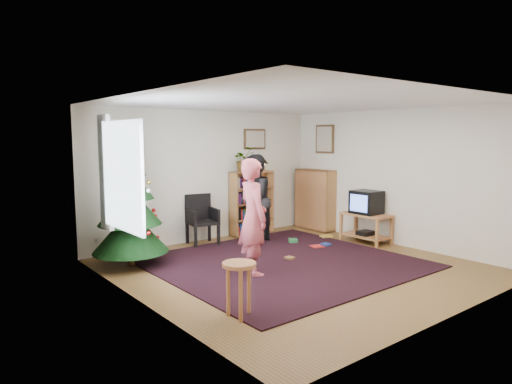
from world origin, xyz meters
TOP-DOWN VIEW (x-y plane):
  - floor at (0.00, 0.00)m, footprint 5.00×5.00m
  - ceiling at (0.00, 0.00)m, footprint 5.00×5.00m
  - wall_back at (0.00, 2.50)m, footprint 5.00×0.02m
  - wall_front at (0.00, -2.50)m, footprint 5.00×0.02m
  - wall_left at (-2.50, 0.00)m, footprint 0.02×5.00m
  - wall_right at (2.50, 0.00)m, footprint 0.02×5.00m
  - rug at (0.00, 0.30)m, footprint 3.80×3.60m
  - window_pane at (-2.47, 0.60)m, footprint 0.04×1.20m
  - curtain at (-2.43, 1.30)m, footprint 0.06×0.35m
  - picture_back at (1.15, 2.48)m, footprint 0.55×0.03m
  - picture_right at (2.48, 1.75)m, footprint 0.03×0.50m
  - christmas_tree at (-1.94, 1.66)m, footprint 1.16×1.16m
  - bookshelf_back at (0.96, 2.34)m, footprint 0.95×0.30m
  - bookshelf_right at (2.34, 1.88)m, footprint 0.30×0.95m
  - tv_stand at (2.22, 0.41)m, footprint 0.50×0.90m
  - crt_tv at (2.22, 0.41)m, footprint 0.47×0.50m
  - armchair at (-0.32, 2.28)m, footprint 0.59×0.59m
  - stool at (-1.84, -1.04)m, footprint 0.37×0.37m
  - person_standing at (-0.73, 0.13)m, footprint 0.54×0.70m
  - person_by_chair at (0.48, 1.65)m, footprint 1.01×0.93m
  - potted_plant at (0.76, 2.34)m, footprint 0.48×0.42m
  - table_lamp at (1.26, 2.34)m, footprint 0.22×0.22m
  - floor_clutter at (1.14, 0.80)m, footprint 1.89×1.03m

SIDE VIEW (x-z plane):
  - floor at x=0.00m, z-range 0.00..0.00m
  - rug at x=0.00m, z-range 0.00..0.02m
  - floor_clutter at x=1.14m, z-range 0.00..0.08m
  - tv_stand at x=2.22m, z-range 0.05..0.60m
  - stool at x=-1.84m, z-range 0.17..0.79m
  - armchair at x=-0.32m, z-range 0.03..0.96m
  - bookshelf_back at x=0.96m, z-range 0.01..1.31m
  - bookshelf_right at x=2.34m, z-range 0.01..1.31m
  - crt_tv at x=2.22m, z-range 0.55..0.99m
  - person_by_chair at x=0.48m, z-range 0.00..1.68m
  - person_standing at x=-0.73m, z-range 0.00..1.69m
  - christmas_tree at x=-1.94m, z-range -0.18..1.93m
  - wall_back at x=0.00m, z-range 0.00..2.50m
  - wall_front at x=0.00m, z-range 0.00..2.50m
  - wall_left at x=-2.50m, z-range 0.00..2.50m
  - wall_right at x=2.50m, z-range 0.00..2.50m
  - table_lamp at x=1.26m, z-range 1.35..1.64m
  - window_pane at x=-2.47m, z-range 0.80..2.20m
  - curtain at x=-2.43m, z-range 0.70..2.30m
  - potted_plant at x=0.76m, z-range 1.30..1.80m
  - picture_back at x=1.15m, z-range 1.74..2.16m
  - picture_right at x=2.48m, z-range 1.65..2.25m
  - ceiling at x=0.00m, z-range 2.50..2.50m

